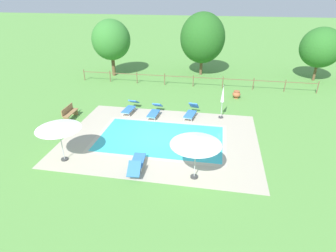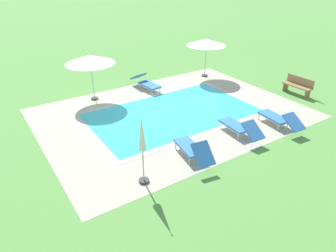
{
  "view_description": "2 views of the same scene",
  "coord_description": "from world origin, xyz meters",
  "px_view_note": "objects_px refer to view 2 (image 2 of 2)",
  "views": [
    {
      "loc": [
        3.0,
        -14.11,
        8.03
      ],
      "look_at": [
        0.35,
        0.5,
        0.6
      ],
      "focal_mm": 29.72,
      "sensor_mm": 36.0,
      "label": 1
    },
    {
      "loc": [
        7.03,
        10.29,
        5.99
      ],
      "look_at": [
        1.59,
        2.06,
        0.72
      ],
      "focal_mm": 32.91,
      "sensor_mm": 36.0,
      "label": 2
    }
  ],
  "objects_px": {
    "sun_lounger_north_mid": "(193,149)",
    "patio_umbrella_open_by_bench": "(206,42)",
    "sun_lounger_south_mid": "(146,83)",
    "patio_umbrella_closed_row_west": "(142,140)",
    "sun_lounger_north_near_steps": "(239,127)",
    "patio_umbrella_open_foreground": "(90,59)",
    "wooden_bench_lawn_side": "(298,85)",
    "sun_lounger_north_far": "(279,118)"
  },
  "relations": [
    {
      "from": "sun_lounger_north_mid",
      "to": "patio_umbrella_open_by_bench",
      "type": "bearing_deg",
      "value": -132.16
    },
    {
      "from": "sun_lounger_south_mid",
      "to": "patio_umbrella_closed_row_west",
      "type": "height_order",
      "value": "patio_umbrella_closed_row_west"
    },
    {
      "from": "sun_lounger_north_mid",
      "to": "patio_umbrella_closed_row_west",
      "type": "bearing_deg",
      "value": 5.56
    },
    {
      "from": "sun_lounger_north_mid",
      "to": "sun_lounger_north_near_steps",
      "type": "bearing_deg",
      "value": -173.26
    },
    {
      "from": "sun_lounger_north_near_steps",
      "to": "patio_umbrella_open_foreground",
      "type": "height_order",
      "value": "patio_umbrella_open_foreground"
    },
    {
      "from": "sun_lounger_north_near_steps",
      "to": "wooden_bench_lawn_side",
      "type": "distance_m",
      "value": 5.76
    },
    {
      "from": "patio_umbrella_closed_row_west",
      "to": "sun_lounger_north_far",
      "type": "bearing_deg",
      "value": -178.87
    },
    {
      "from": "sun_lounger_north_far",
      "to": "patio_umbrella_closed_row_west",
      "type": "xyz_separation_m",
      "value": [
        6.41,
        0.13,
        1.13
      ]
    },
    {
      "from": "sun_lounger_north_near_steps",
      "to": "sun_lounger_north_mid",
      "type": "bearing_deg",
      "value": 6.74
    },
    {
      "from": "patio_umbrella_open_foreground",
      "to": "patio_umbrella_closed_row_west",
      "type": "relative_size",
      "value": 1.01
    },
    {
      "from": "patio_umbrella_closed_row_west",
      "to": "wooden_bench_lawn_side",
      "type": "xyz_separation_m",
      "value": [
        -10.1,
        -1.95,
        -1.03
      ]
    },
    {
      "from": "sun_lounger_north_far",
      "to": "wooden_bench_lawn_side",
      "type": "distance_m",
      "value": 4.12
    },
    {
      "from": "sun_lounger_north_mid",
      "to": "patio_umbrella_open_foreground",
      "type": "distance_m",
      "value": 7.05
    },
    {
      "from": "sun_lounger_north_far",
      "to": "patio_umbrella_open_foreground",
      "type": "distance_m",
      "value": 8.8
    },
    {
      "from": "sun_lounger_north_mid",
      "to": "patio_umbrella_open_by_bench",
      "type": "distance_m",
      "value": 8.93
    },
    {
      "from": "sun_lounger_north_mid",
      "to": "patio_umbrella_closed_row_west",
      "type": "height_order",
      "value": "patio_umbrella_closed_row_west"
    },
    {
      "from": "sun_lounger_north_far",
      "to": "patio_umbrella_open_foreground",
      "type": "height_order",
      "value": "patio_umbrella_open_foreground"
    },
    {
      "from": "sun_lounger_north_far",
      "to": "wooden_bench_lawn_side",
      "type": "relative_size",
      "value": 1.38
    },
    {
      "from": "sun_lounger_north_near_steps",
      "to": "sun_lounger_south_mid",
      "type": "distance_m",
      "value": 6.34
    },
    {
      "from": "sun_lounger_north_far",
      "to": "sun_lounger_south_mid",
      "type": "relative_size",
      "value": 0.99
    },
    {
      "from": "sun_lounger_north_near_steps",
      "to": "patio_umbrella_closed_row_west",
      "type": "relative_size",
      "value": 0.9
    },
    {
      "from": "sun_lounger_north_near_steps",
      "to": "sun_lounger_north_far",
      "type": "relative_size",
      "value": 0.99
    },
    {
      "from": "sun_lounger_north_far",
      "to": "patio_umbrella_closed_row_west",
      "type": "height_order",
      "value": "patio_umbrella_closed_row_west"
    },
    {
      "from": "sun_lounger_north_near_steps",
      "to": "sun_lounger_north_far",
      "type": "bearing_deg",
      "value": 168.95
    },
    {
      "from": "sun_lounger_north_mid",
      "to": "patio_umbrella_open_foreground",
      "type": "height_order",
      "value": "patio_umbrella_open_foreground"
    },
    {
      "from": "patio_umbrella_closed_row_west",
      "to": "sun_lounger_north_near_steps",
      "type": "bearing_deg",
      "value": -173.78
    },
    {
      "from": "patio_umbrella_open_by_bench",
      "to": "sun_lounger_north_near_steps",
      "type": "bearing_deg",
      "value": 61.36
    },
    {
      "from": "patio_umbrella_closed_row_west",
      "to": "wooden_bench_lawn_side",
      "type": "distance_m",
      "value": 10.34
    },
    {
      "from": "sun_lounger_north_mid",
      "to": "sun_lounger_south_mid",
      "type": "xyz_separation_m",
      "value": [
        -1.97,
        -6.61,
        -0.02
      ]
    },
    {
      "from": "wooden_bench_lawn_side",
      "to": "sun_lounger_north_mid",
      "type": "bearing_deg",
      "value": 12.28
    },
    {
      "from": "sun_lounger_north_mid",
      "to": "patio_umbrella_open_by_bench",
      "type": "xyz_separation_m",
      "value": [
        -5.9,
        -6.51,
        1.61
      ]
    },
    {
      "from": "wooden_bench_lawn_side",
      "to": "patio_umbrella_open_foreground",
      "type": "bearing_deg",
      "value": -29.45
    },
    {
      "from": "patio_umbrella_open_foreground",
      "to": "wooden_bench_lawn_side",
      "type": "distance_m",
      "value": 10.38
    },
    {
      "from": "patio_umbrella_open_by_bench",
      "to": "patio_umbrella_closed_row_west",
      "type": "relative_size",
      "value": 0.96
    },
    {
      "from": "sun_lounger_north_near_steps",
      "to": "patio_umbrella_open_by_bench",
      "type": "xyz_separation_m",
      "value": [
        -3.4,
        -6.22,
        1.62
      ]
    },
    {
      "from": "sun_lounger_north_mid",
      "to": "sun_lounger_south_mid",
      "type": "height_order",
      "value": "sun_lounger_north_mid"
    },
    {
      "from": "sun_lounger_south_mid",
      "to": "patio_umbrella_open_by_bench",
      "type": "relative_size",
      "value": 0.95
    },
    {
      "from": "sun_lounger_north_far",
      "to": "patio_umbrella_open_by_bench",
      "type": "xyz_separation_m",
      "value": [
        -1.52,
        -6.58,
        1.62
      ]
    },
    {
      "from": "sun_lounger_south_mid",
      "to": "wooden_bench_lawn_side",
      "type": "xyz_separation_m",
      "value": [
        -6.11,
        4.85,
        0.11
      ]
    },
    {
      "from": "patio_umbrella_open_by_bench",
      "to": "sun_lounger_north_far",
      "type": "bearing_deg",
      "value": 77.02
    },
    {
      "from": "patio_umbrella_open_by_bench",
      "to": "wooden_bench_lawn_side",
      "type": "height_order",
      "value": "patio_umbrella_open_by_bench"
    },
    {
      "from": "patio_umbrella_open_foreground",
      "to": "patio_umbrella_closed_row_west",
      "type": "xyz_separation_m",
      "value": [
        1.16,
        7.0,
        -0.5
      ]
    }
  ]
}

